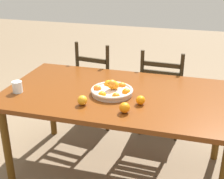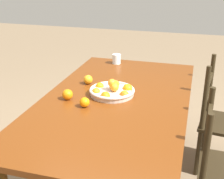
# 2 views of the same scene
# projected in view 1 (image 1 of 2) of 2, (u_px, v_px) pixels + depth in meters

# --- Properties ---
(ground_plane) EXTENTS (12.00, 12.00, 0.00)m
(ground_plane) POSITION_uv_depth(u_px,v_px,m) (119.00, 169.00, 2.77)
(ground_plane) COLOR #77634A
(dining_table) EXTENTS (1.85, 1.02, 0.75)m
(dining_table) POSITION_uv_depth(u_px,v_px,m) (119.00, 101.00, 2.50)
(dining_table) COLOR #612C0D
(dining_table) RESTS_ON ground
(chair_near_window) EXTENTS (0.45, 0.45, 0.95)m
(chair_near_window) POSITION_uv_depth(u_px,v_px,m) (98.00, 87.00, 3.39)
(chair_near_window) COLOR black
(chair_near_window) RESTS_ON ground
(chair_by_cabinet) EXTENTS (0.45, 0.45, 0.92)m
(chair_by_cabinet) POSITION_uv_depth(u_px,v_px,m) (162.00, 92.00, 3.22)
(chair_by_cabinet) COLOR black
(chair_by_cabinet) RESTS_ON ground
(fruit_bowl) EXTENTS (0.33, 0.33, 0.12)m
(fruit_bowl) POSITION_uv_depth(u_px,v_px,m) (112.00, 90.00, 2.44)
(fruit_bowl) COLOR beige
(fruit_bowl) RESTS_ON dining_table
(orange_loose_0) EXTENTS (0.08, 0.08, 0.08)m
(orange_loose_0) POSITION_uv_depth(u_px,v_px,m) (125.00, 108.00, 2.15)
(orange_loose_0) COLOR orange
(orange_loose_0) RESTS_ON dining_table
(orange_loose_1) EXTENTS (0.07, 0.07, 0.07)m
(orange_loose_1) POSITION_uv_depth(u_px,v_px,m) (141.00, 100.00, 2.27)
(orange_loose_1) COLOR orange
(orange_loose_1) RESTS_ON dining_table
(orange_loose_2) EXTENTS (0.07, 0.07, 0.07)m
(orange_loose_2) POSITION_uv_depth(u_px,v_px,m) (82.00, 100.00, 2.26)
(orange_loose_2) COLOR orange
(orange_loose_2) RESTS_ON dining_table
(drinking_glass) EXTENTS (0.08, 0.08, 0.09)m
(drinking_glass) POSITION_uv_depth(u_px,v_px,m) (17.00, 87.00, 2.47)
(drinking_glass) COLOR silver
(drinking_glass) RESTS_ON dining_table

